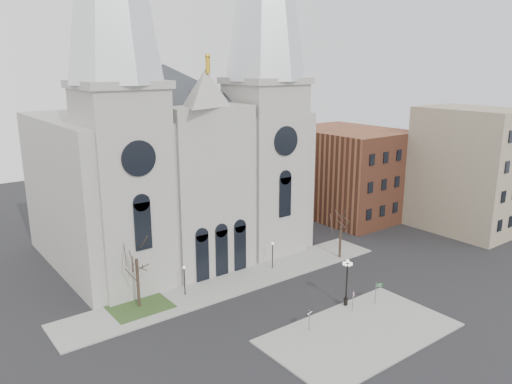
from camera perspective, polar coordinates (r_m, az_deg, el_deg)
ground at (r=49.61m, az=4.97°, el=-14.54°), size 160.00×160.00×0.00m
sidewalk_near at (r=48.47m, az=11.83°, el=-15.47°), size 18.00×10.00×0.14m
sidewalk_far at (r=57.28m, az=-2.54°, el=-10.27°), size 40.00×6.00×0.14m
grass_patch at (r=53.29m, az=-13.18°, el=-12.63°), size 6.00×5.00×0.18m
cathedral at (r=62.44m, az=-9.02°, el=9.19°), size 33.00×26.66×54.00m
bg_building_brick at (r=82.05m, az=10.36°, el=2.23°), size 14.00×18.00×14.00m
bg_building_tan at (r=78.83m, az=23.01°, el=2.30°), size 10.00×14.00×18.00m
tree_left at (r=51.06m, az=-13.53°, el=-7.12°), size 3.20×3.20×7.50m
tree_right at (r=63.50m, az=9.69°, el=-3.70°), size 3.20×3.20×6.00m
ped_lamp_left at (r=53.89m, az=-8.19°, el=-9.43°), size 0.32×0.32×3.26m
ped_lamp_right at (r=60.09m, az=1.90°, el=-6.71°), size 0.32×0.32×3.26m
stop_sign at (r=51.24m, az=11.02°, el=-11.65°), size 0.74×0.27×2.14m
globe_lamp at (r=51.63m, az=10.35°, el=-9.48°), size 1.37×1.37×4.99m
one_way_sign at (r=47.24m, az=6.12°, el=-13.98°), size 0.91×0.24×2.11m
street_name_sign at (r=53.34m, az=13.61°, el=-10.96°), size 0.68×0.34×2.27m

